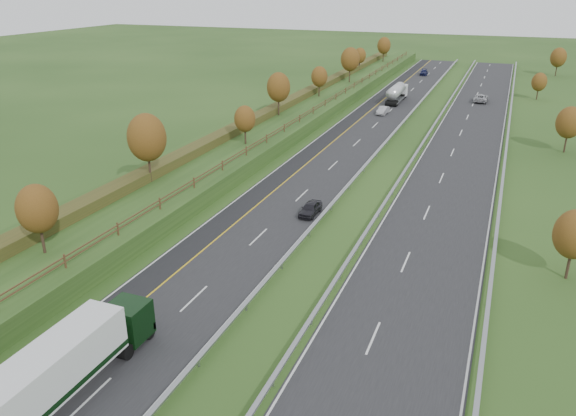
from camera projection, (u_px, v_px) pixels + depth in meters
name	position (u px, v px, depth m)	size (l,w,h in m)	color
ground	(396.00, 155.00, 78.67)	(400.00, 400.00, 0.00)	#254317
near_carriageway	(350.00, 140.00, 85.68)	(10.50, 200.00, 0.04)	black
far_carriageway	(462.00, 152.00, 80.09)	(10.50, 200.00, 0.04)	black
hard_shoulder	(327.00, 138.00, 86.96)	(3.00, 200.00, 0.04)	black
lane_markings	(392.00, 145.00, 83.40)	(26.75, 200.00, 0.01)	silver
embankment_left	(272.00, 127.00, 89.73)	(12.00, 200.00, 2.00)	#254317
hedge_left	(261.00, 116.00, 89.82)	(2.20, 180.00, 1.10)	#363D19
fence_left	(298.00, 119.00, 87.20)	(0.12, 189.06, 1.20)	#422B19
median_barrier_near	(388.00, 140.00, 83.53)	(0.32, 200.00, 0.71)	gray
median_barrier_far	(422.00, 144.00, 81.80)	(0.32, 200.00, 0.71)	gray
outer_barrier_far	(506.00, 152.00, 77.90)	(0.32, 200.00, 0.71)	gray
trees_left	(265.00, 97.00, 84.68)	(6.64, 164.30, 7.66)	#2D2116
trees_far	(559.00, 93.00, 99.18)	(8.45, 118.60, 7.12)	#2D2116
box_lorry	(47.00, 379.00, 30.78)	(2.58, 16.28, 4.06)	black
road_tanker	(397.00, 92.00, 112.56)	(2.40, 11.22, 3.46)	silver
car_dark_near	(310.00, 208.00, 58.21)	(1.59, 3.95, 1.35)	black
car_silver_mid	(383.00, 110.00, 102.33)	(1.46, 4.19, 1.38)	#9F9EA3
car_small_far	(424.00, 72.00, 145.06)	(1.87, 4.59, 1.33)	#13173C
car_oncoming	(481.00, 98.00, 112.71)	(2.57, 5.57, 1.55)	#A9A8AD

